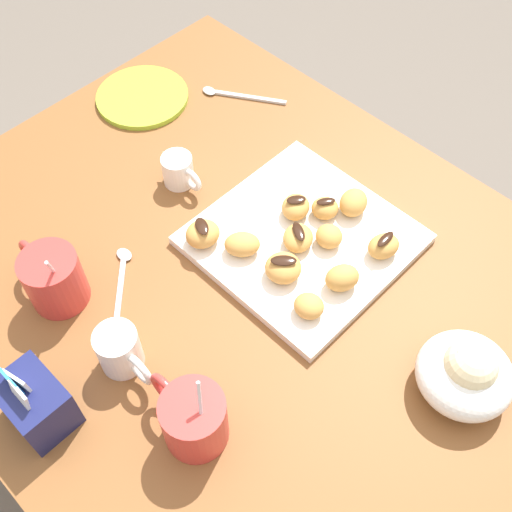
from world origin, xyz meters
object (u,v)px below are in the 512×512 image
(sugar_caddy, at_px, (36,403))
(beignet_3, at_px, (296,207))
(ice_cream_bowl, at_px, (466,373))
(beignet_5, at_px, (309,306))
(cream_pitcher_white, at_px, (121,351))
(beignet_1, at_px, (329,236))
(beignet_4, at_px, (342,278))
(dining_table, at_px, (235,314))
(beignet_8, at_px, (353,203))
(pastry_plate_square, at_px, (303,239))
(beignet_10, at_px, (242,244))
(chocolate_sauce_pitcher, at_px, (178,169))
(beignet_0, at_px, (325,208))
(beignet_6, at_px, (283,268))
(beignet_9, at_px, (384,246))
(beignet_7, at_px, (298,238))
(beignet_2, at_px, (203,234))
(coffee_mug_red_left, at_px, (193,418))
(coffee_mug_red_right, at_px, (53,277))
(saucer_lime_left, at_px, (142,97))

(sugar_caddy, relative_size, beignet_3, 2.09)
(ice_cream_bowl, height_order, beignet_5, ice_cream_bowl)
(cream_pitcher_white, height_order, beignet_1, cream_pitcher_white)
(beignet_4, bearing_deg, beignet_1, -35.57)
(dining_table, xyz_separation_m, beignet_8, (-0.06, -0.21, 0.17))
(pastry_plate_square, relative_size, beignet_10, 5.47)
(chocolate_sauce_pitcher, xyz_separation_m, beignet_1, (-0.27, -0.07, 0.00))
(cream_pitcher_white, height_order, beignet_5, cream_pitcher_white)
(dining_table, xyz_separation_m, beignet_3, (-0.00, -0.14, 0.17))
(sugar_caddy, bearing_deg, beignet_0, -95.33)
(beignet_3, xyz_separation_m, beignet_8, (-0.06, -0.07, 0.00))
(cream_pitcher_white, relative_size, beignet_6, 1.92)
(ice_cream_bowl, height_order, beignet_9, ice_cream_bowl)
(beignet_5, bearing_deg, chocolate_sauce_pitcher, -7.80)
(beignet_6, xyz_separation_m, beignet_7, (0.02, -0.06, -0.00))
(ice_cream_bowl, bearing_deg, beignet_4, -1.33)
(beignet_2, distance_m, beignet_6, 0.14)
(beignet_1, bearing_deg, beignet_9, -148.79)
(beignet_2, xyz_separation_m, beignet_7, (-0.11, -0.10, -0.00))
(coffee_mug_red_left, relative_size, beignet_3, 2.73)
(pastry_plate_square, xyz_separation_m, beignet_10, (0.05, 0.09, 0.02))
(chocolate_sauce_pitcher, height_order, beignet_7, chocolate_sauce_pitcher)
(beignet_7, distance_m, beignet_10, 0.09)
(coffee_mug_red_left, height_order, beignet_2, coffee_mug_red_left)
(coffee_mug_red_left, height_order, ice_cream_bowl, coffee_mug_red_left)
(cream_pitcher_white, xyz_separation_m, beignet_8, (-0.05, -0.42, -0.01))
(beignet_1, distance_m, beignet_8, 0.08)
(dining_table, relative_size, beignet_8, 19.06)
(beignet_5, xyz_separation_m, beignet_10, (0.14, -0.01, 0.00))
(pastry_plate_square, xyz_separation_m, beignet_8, (-0.02, -0.10, 0.03))
(chocolate_sauce_pitcher, bearing_deg, ice_cream_bowl, -178.20)
(pastry_plate_square, relative_size, sugar_caddy, 2.81)
(dining_table, distance_m, pastry_plate_square, 0.19)
(dining_table, distance_m, beignet_8, 0.28)
(beignet_2, height_order, beignet_3, beignet_2)
(beignet_10, bearing_deg, beignet_8, -110.84)
(ice_cream_bowl, height_order, beignet_4, ice_cream_bowl)
(beignet_1, bearing_deg, coffee_mug_red_right, 56.52)
(beignet_7, bearing_deg, beignet_9, -142.97)
(coffee_mug_red_right, relative_size, saucer_lime_left, 0.80)
(beignet_6, height_order, beignet_10, beignet_6)
(dining_table, height_order, beignet_1, beignet_1)
(pastry_plate_square, bearing_deg, beignet_2, 47.76)
(cream_pitcher_white, distance_m, saucer_lime_left, 0.55)
(cream_pitcher_white, bearing_deg, saucer_lime_left, -41.98)
(beignet_1, bearing_deg, dining_table, 60.41)
(chocolate_sauce_pitcher, bearing_deg, coffee_mug_red_right, 99.02)
(beignet_6, bearing_deg, beignet_1, -95.79)
(sugar_caddy, distance_m, saucer_lime_left, 0.63)
(dining_table, xyz_separation_m, beignet_6, (-0.07, -0.04, 0.17))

